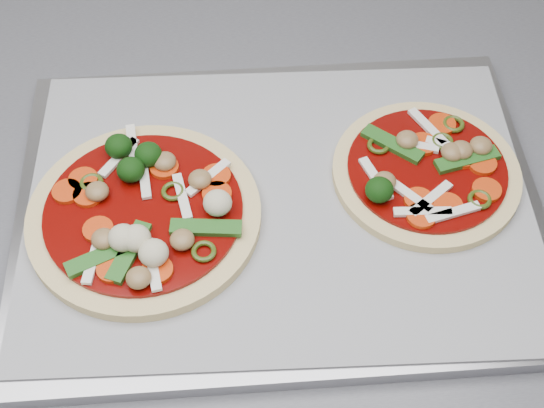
{
  "coord_description": "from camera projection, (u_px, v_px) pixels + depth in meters",
  "views": [
    {
      "loc": [
        0.19,
        0.83,
        1.43
      ],
      "look_at": [
        0.22,
        1.2,
        0.93
      ],
      "focal_mm": 50.0,
      "sensor_mm": 36.0,
      "label": 1
    }
  ],
  "objects": [
    {
      "name": "base_cabinet",
      "position": [
        110.0,
        369.0,
        1.08
      ],
      "size": [
        3.6,
        0.6,
        0.86
      ],
      "primitive_type": "cube",
      "color": "silver",
      "rests_on": "ground"
    },
    {
      "name": "countertop",
      "position": [
        28.0,
        167.0,
        0.72
      ],
      "size": [
        3.6,
        0.6,
        0.04
      ],
      "primitive_type": "cube",
      "color": "slate",
      "rests_on": "base_cabinet"
    },
    {
      "name": "baking_tray",
      "position": [
        279.0,
        206.0,
        0.66
      ],
      "size": [
        0.45,
        0.33,
        0.01
      ],
      "primitive_type": "cube",
      "rotation": [
        0.0,
        0.0,
        -0.0
      ],
      "color": "gray",
      "rests_on": "countertop"
    },
    {
      "name": "parchment",
      "position": [
        279.0,
        200.0,
        0.65
      ],
      "size": [
        0.44,
        0.33,
        0.0
      ],
      "primitive_type": "cube",
      "rotation": [
        0.0,
        0.0,
        -0.04
      ],
      "color": "#9C9BA1",
      "rests_on": "baking_tray"
    },
    {
      "name": "pizza_left",
      "position": [
        145.0,
        213.0,
        0.63
      ],
      "size": [
        0.2,
        0.2,
        0.03
      ],
      "rotation": [
        0.0,
        0.0,
        0.04
      ],
      "color": "#E7D18A",
      "rests_on": "parchment"
    },
    {
      "name": "pizza_right",
      "position": [
        427.0,
        171.0,
        0.66
      ],
      "size": [
        0.2,
        0.2,
        0.03
      ],
      "rotation": [
        0.0,
        0.0,
        -0.28
      ],
      "color": "#E7D18A",
      "rests_on": "parchment"
    }
  ]
}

